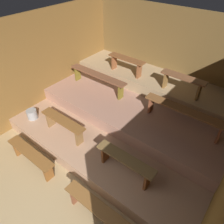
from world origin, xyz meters
name	(u,v)px	position (x,y,z in m)	size (l,w,h in m)	color
ground	(113,143)	(0.00, 2.58, -0.04)	(5.64, 5.96, 0.08)	#9D8359
wall_back	(169,57)	(0.00, 5.19, 1.33)	(5.64, 0.06, 2.67)	brown
wall_left	(40,65)	(-2.45, 2.58, 1.33)	(0.06, 5.96, 2.67)	brown
platform_lower	(128,124)	(0.00, 3.23, 0.16)	(4.84, 3.85, 0.32)	#A67E61
platform_middle	(141,103)	(0.00, 3.83, 0.48)	(4.84, 2.66, 0.32)	#A57662
platform_upper	(156,82)	(0.00, 4.56, 0.79)	(4.84, 1.20, 0.32)	tan
bench_floor_left	(31,155)	(-0.94, 0.95, 0.35)	(1.32, 0.24, 0.45)	brown
bench_floor_right	(97,209)	(0.94, 0.95, 0.35)	(1.32, 0.24, 0.45)	brown
bench_lower_left	(63,123)	(-0.87, 1.85, 0.66)	(1.23, 0.24, 0.45)	brown
bench_lower_right	(125,162)	(0.87, 1.85, 0.66)	(1.23, 0.24, 0.45)	brown
bench_middle_left	(98,77)	(-1.25, 3.50, 1.00)	(1.84, 0.24, 0.45)	brown
bench_middle_right	(184,113)	(1.25, 3.50, 1.00)	(1.84, 0.24, 0.45)	brown
bench_upper_left	(126,62)	(-0.83, 4.25, 1.29)	(1.10, 0.24, 0.45)	brown
bench_upper_right	(183,81)	(0.83, 4.25, 1.29)	(1.10, 0.24, 0.45)	brown
pail_lower	(32,114)	(-1.98, 1.74, 0.44)	(0.26, 0.26, 0.25)	gray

